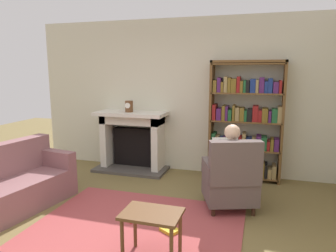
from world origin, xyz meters
TOP-DOWN VIEW (x-y plane):
  - ground at (0.00, 0.00)m, footprint 14.00×14.00m
  - back_wall at (0.00, 2.55)m, footprint 5.60×0.10m
  - area_rug at (0.00, 0.30)m, footprint 2.40×1.80m
  - fireplace at (-0.90, 2.30)m, footprint 1.31×0.64m
  - mantel_clock at (-0.92, 2.20)m, footprint 0.14×0.14m
  - bookshelf at (1.09, 2.33)m, footprint 1.17×0.32m
  - armchair_reading at (1.00, 1.05)m, footprint 0.81×0.80m
  - seated_reader at (0.96, 1.16)m, footprint 0.48×0.59m
  - sofa_floral at (-1.78, 0.19)m, footprint 0.99×1.79m
  - side_table at (0.38, -0.27)m, footprint 0.56×0.39m
  - scattered_books at (0.19, 0.33)m, footprint 0.71×0.37m

SIDE VIEW (x-z plane):
  - ground at x=0.00m, z-range 0.00..0.00m
  - area_rug at x=0.00m, z-range 0.00..0.01m
  - scattered_books at x=0.19m, z-range 0.01..0.05m
  - sofa_floral at x=-1.78m, z-range -0.10..0.75m
  - side_table at x=0.38m, z-range 0.17..0.66m
  - armchair_reading at x=1.00m, z-range -0.06..0.91m
  - fireplace at x=-0.90m, z-range 0.03..1.11m
  - seated_reader at x=0.96m, z-range 0.05..1.19m
  - bookshelf at x=1.09m, z-range -0.02..1.95m
  - mantel_clock at x=-0.92m, z-range 1.08..1.28m
  - back_wall at x=0.00m, z-range 0.00..2.70m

